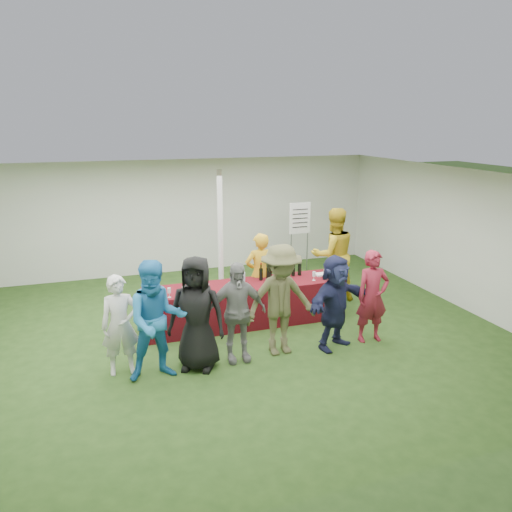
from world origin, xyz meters
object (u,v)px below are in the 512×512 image
object	(u,v)px
wine_list_sign	(300,224)
serving_table	(245,304)
customer_3	(236,312)
customer_5	(335,302)
dump_bucket	(329,274)
customer_2	(197,313)
staff_pourer	(260,274)
customer_0	(120,325)
staff_back	(333,255)
customer_4	(281,300)
customer_6	(372,296)
customer_1	(157,321)

from	to	relation	value
wine_list_sign	serving_table	bearing A→B (deg)	-133.12
customer_3	customer_5	size ratio (longest dim) A/B	1.01
dump_bucket	customer_2	size ratio (longest dim) A/B	0.13
staff_pourer	customer_0	xyz separation A→B (m)	(-2.64, -1.56, -0.05)
wine_list_sign	customer_2	bearing A→B (deg)	-132.02
serving_table	customer_2	xyz separation A→B (m)	(-1.17, -1.38, 0.48)
staff_back	customer_4	bearing A→B (deg)	48.85
customer_3	customer_6	distance (m)	2.32
dump_bucket	customer_6	world-z (taller)	customer_6
customer_2	customer_3	bearing A→B (deg)	30.40
wine_list_sign	customer_2	world-z (taller)	wine_list_sign
wine_list_sign	customer_2	xyz separation A→B (m)	(-3.09, -3.43, -0.46)
staff_pourer	customer_1	size ratio (longest dim) A/B	0.90
dump_bucket	customer_3	world-z (taller)	customer_3
customer_1	customer_4	distance (m)	1.93
wine_list_sign	customer_6	world-z (taller)	wine_list_sign
wine_list_sign	customer_1	xyz separation A→B (m)	(-3.68, -3.54, -0.44)
staff_pourer	customer_5	bearing A→B (deg)	109.33
serving_table	customer_3	distance (m)	1.50
customer_2	customer_6	world-z (taller)	customer_2
staff_pourer	customer_1	world-z (taller)	customer_1
wine_list_sign	staff_back	distance (m)	1.47
staff_back	customer_6	world-z (taller)	staff_back
wine_list_sign	customer_5	size ratio (longest dim) A/B	1.17
staff_pourer	customer_2	world-z (taller)	customer_2
wine_list_sign	customer_5	xyz separation A→B (m)	(-0.85, -3.44, -0.54)
customer_5	customer_6	distance (m)	0.70
wine_list_sign	customer_6	bearing A→B (deg)	-92.57
customer_0	customer_6	size ratio (longest dim) A/B	0.95
serving_table	customer_6	xyz separation A→B (m)	(1.77, -1.35, 0.40)
dump_bucket	customer_0	distance (m)	3.91
customer_2	staff_pourer	bearing A→B (deg)	74.11
staff_pourer	customer_0	bearing A→B (deg)	29.03
staff_pourer	customer_6	bearing A→B (deg)	126.96
staff_pourer	customer_6	distance (m)	2.20
staff_back	serving_table	bearing A→B (deg)	20.15
customer_1	customer_2	world-z (taller)	customer_1
customer_5	serving_table	bearing A→B (deg)	103.20
customer_2	customer_5	world-z (taller)	customer_2
wine_list_sign	staff_pourer	xyz separation A→B (m)	(-1.52, -1.68, -0.53)
customer_5	customer_6	bearing A→B (deg)	-21.42
staff_back	wine_list_sign	bearing A→B (deg)	-81.73
customer_0	customer_2	world-z (taller)	customer_2
staff_pourer	customer_4	size ratio (longest dim) A/B	0.89
customer_6	customer_1	bearing A→B (deg)	-174.70
customer_0	customer_3	world-z (taller)	customer_3
serving_table	staff_back	world-z (taller)	staff_back
customer_6	staff_back	bearing A→B (deg)	84.83
serving_table	staff_pourer	world-z (taller)	staff_pourer
dump_bucket	staff_back	world-z (taller)	staff_back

